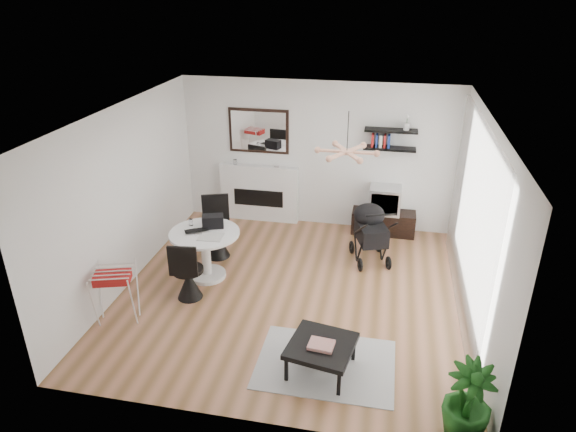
% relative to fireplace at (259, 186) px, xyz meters
% --- Properties ---
extents(floor, '(5.00, 5.00, 0.00)m').
position_rel_fireplace_xyz_m(floor, '(1.10, -2.42, -0.69)').
color(floor, brown).
rests_on(floor, ground).
extents(ceiling, '(5.00, 5.00, 0.00)m').
position_rel_fireplace_xyz_m(ceiling, '(1.10, -2.42, 2.01)').
color(ceiling, white).
rests_on(ceiling, wall_back).
extents(wall_back, '(5.00, 0.00, 5.00)m').
position_rel_fireplace_xyz_m(wall_back, '(1.10, 0.08, 0.66)').
color(wall_back, white).
rests_on(wall_back, floor).
extents(wall_left, '(0.00, 5.00, 5.00)m').
position_rel_fireplace_xyz_m(wall_left, '(-1.40, -2.42, 0.66)').
color(wall_left, white).
rests_on(wall_left, floor).
extents(wall_right, '(0.00, 5.00, 5.00)m').
position_rel_fireplace_xyz_m(wall_right, '(3.60, -2.42, 0.66)').
color(wall_right, white).
rests_on(wall_right, floor).
extents(sheer_curtain, '(0.04, 3.60, 2.60)m').
position_rel_fireplace_xyz_m(sheer_curtain, '(3.50, -2.22, 0.66)').
color(sheer_curtain, white).
rests_on(sheer_curtain, wall_right).
extents(fireplace, '(1.50, 0.17, 2.16)m').
position_rel_fireplace_xyz_m(fireplace, '(0.00, 0.00, 0.00)').
color(fireplace, white).
rests_on(fireplace, floor).
extents(shelf_lower, '(0.90, 0.25, 0.04)m').
position_rel_fireplace_xyz_m(shelf_lower, '(2.37, -0.05, 0.91)').
color(shelf_lower, black).
rests_on(shelf_lower, wall_back).
extents(shelf_upper, '(0.90, 0.25, 0.04)m').
position_rel_fireplace_xyz_m(shelf_upper, '(2.37, -0.05, 1.23)').
color(shelf_upper, black).
rests_on(shelf_upper, wall_back).
extents(pendant_lamp, '(0.90, 0.90, 0.10)m').
position_rel_fireplace_xyz_m(pendant_lamp, '(1.80, -2.12, 1.46)').
color(pendant_lamp, tan).
rests_on(pendant_lamp, ceiling).
extents(tv_console, '(1.14, 0.40, 0.43)m').
position_rel_fireplace_xyz_m(tv_console, '(2.37, -0.13, -0.47)').
color(tv_console, black).
rests_on(tv_console, floor).
extents(crt_tv, '(0.55, 0.48, 0.48)m').
position_rel_fireplace_xyz_m(crt_tv, '(2.37, -0.14, -0.02)').
color(crt_tv, silver).
rests_on(crt_tv, tv_console).
extents(dining_table, '(1.07, 1.07, 0.78)m').
position_rel_fireplace_xyz_m(dining_table, '(-0.29, -2.23, -0.17)').
color(dining_table, white).
rests_on(dining_table, floor).
extents(laptop, '(0.42, 0.38, 0.03)m').
position_rel_fireplace_xyz_m(laptop, '(-0.38, -2.29, 0.11)').
color(laptop, black).
rests_on(laptop, dining_table).
extents(black_bag, '(0.37, 0.29, 0.20)m').
position_rel_fireplace_xyz_m(black_bag, '(-0.21, -2.04, 0.20)').
color(black_bag, black).
rests_on(black_bag, dining_table).
extents(newspaper, '(0.37, 0.32, 0.01)m').
position_rel_fireplace_xyz_m(newspaper, '(-0.14, -2.37, 0.10)').
color(newspaper, silver).
rests_on(newspaper, dining_table).
extents(drinking_glass, '(0.07, 0.07, 0.11)m').
position_rel_fireplace_xyz_m(drinking_glass, '(-0.57, -2.05, 0.15)').
color(drinking_glass, white).
rests_on(drinking_glass, dining_table).
extents(chair_far, '(0.54, 0.55, 1.04)m').
position_rel_fireplace_xyz_m(chair_far, '(-0.34, -1.55, -0.36)').
color(chair_far, black).
rests_on(chair_far, floor).
extents(chair_near, '(0.46, 0.47, 0.95)m').
position_rel_fireplace_xyz_m(chair_near, '(-0.34, -2.85, -0.39)').
color(chair_near, black).
rests_on(chair_near, floor).
extents(drying_rack, '(0.66, 0.63, 0.80)m').
position_rel_fireplace_xyz_m(drying_rack, '(-1.08, -3.57, -0.26)').
color(drying_rack, white).
rests_on(drying_rack, floor).
extents(stroller, '(0.75, 0.94, 1.04)m').
position_rel_fireplace_xyz_m(stroller, '(2.17, -1.15, -0.24)').
color(stroller, black).
rests_on(stroller, floor).
extents(rug, '(1.66, 1.20, 0.01)m').
position_rel_fireplace_xyz_m(rug, '(1.81, -3.89, -0.68)').
color(rug, '#A7A7A7').
rests_on(rug, floor).
extents(coffee_table, '(0.86, 0.86, 0.38)m').
position_rel_fireplace_xyz_m(coffee_table, '(1.77, -4.00, -0.34)').
color(coffee_table, black).
rests_on(coffee_table, rug).
extents(magazines, '(0.32, 0.26, 0.04)m').
position_rel_fireplace_xyz_m(magazines, '(1.77, -4.05, -0.27)').
color(magazines, '#B5382D').
rests_on(magazines, coffee_table).
extents(potted_plant, '(0.59, 0.59, 0.88)m').
position_rel_fireplace_xyz_m(potted_plant, '(3.33, -4.66, -0.24)').
color(potted_plant, '#185016').
rests_on(potted_plant, floor).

